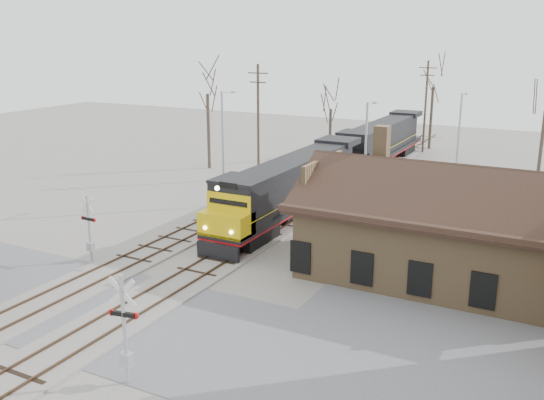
% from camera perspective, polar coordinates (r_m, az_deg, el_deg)
% --- Properties ---
extents(ground, '(140.00, 140.00, 0.00)m').
position_cam_1_polar(ground, '(30.15, -13.73, -10.60)').
color(ground, gray).
rests_on(ground, ground).
extents(road, '(60.00, 9.00, 0.03)m').
position_cam_1_polar(road, '(30.15, -13.73, -10.57)').
color(road, '#5B5B60').
rests_on(road, ground).
extents(parking_lot, '(22.00, 26.00, 0.03)m').
position_cam_1_polar(parking_lot, '(27.27, 24.04, -14.46)').
color(parking_lot, '#5B5B60').
rests_on(parking_lot, ground).
extents(track_main, '(3.40, 90.00, 0.24)m').
position_cam_1_polar(track_main, '(41.62, -0.07, -2.70)').
color(track_main, gray).
rests_on(track_main, ground).
extents(track_siding, '(3.40, 90.00, 0.24)m').
position_cam_1_polar(track_siding, '(43.80, -5.28, -1.84)').
color(track_siding, gray).
rests_on(track_siding, ground).
extents(depot, '(15.20, 9.31, 7.90)m').
position_cam_1_polar(depot, '(34.31, 15.52, -3.15)').
color(depot, olive).
rests_on(depot, ground).
extents(locomotive_lead, '(3.04, 20.35, 4.52)m').
position_cam_1_polar(locomotive_lead, '(43.35, 1.64, 1.21)').
color(locomotive_lead, black).
rests_on(locomotive_lead, ground).
extents(locomotive_trailing, '(3.04, 20.35, 4.28)m').
position_cam_1_polar(locomotive_trailing, '(62.15, 10.09, 5.31)').
color(locomotive_trailing, black).
rests_on(locomotive_trailing, ground).
extents(crossbuck_near, '(1.26, 0.33, 4.46)m').
position_cam_1_polar(crossbuck_near, '(23.97, -13.68, -12.19)').
color(crossbuck_near, '#A5A8AD').
rests_on(crossbuck_near, ground).
extents(crossbuck_far, '(1.15, 0.30, 4.02)m').
position_cam_1_polar(crossbuck_far, '(36.91, -16.81, -2.79)').
color(crossbuck_far, '#A5A8AD').
rests_on(crossbuck_far, ground).
extents(streetlight_a, '(0.25, 2.04, 8.85)m').
position_cam_1_polar(streetlight_a, '(46.49, -4.56, 5.40)').
color(streetlight_a, '#A5A8AD').
rests_on(streetlight_a, ground).
extents(streetlight_b, '(0.25, 2.04, 8.36)m').
position_cam_1_polar(streetlight_b, '(44.04, 8.85, 4.37)').
color(streetlight_b, '#A5A8AD').
rests_on(streetlight_b, ground).
extents(streetlight_c, '(0.25, 2.04, 8.15)m').
position_cam_1_polar(streetlight_c, '(54.90, 17.20, 5.91)').
color(streetlight_c, '#A5A8AD').
rests_on(streetlight_c, ground).
extents(utility_pole_a, '(2.00, 0.24, 10.41)m').
position_cam_1_polar(utility_pole_a, '(55.31, -1.31, 7.53)').
color(utility_pole_a, '#382D23').
rests_on(utility_pole_a, ground).
extents(utility_pole_b, '(2.00, 0.24, 10.17)m').
position_cam_1_polar(utility_pole_b, '(70.36, 14.25, 8.66)').
color(utility_pole_b, '#382D23').
rests_on(utility_pole_b, ground).
extents(tree_a, '(4.91, 4.91, 12.03)m').
position_cam_1_polar(tree_a, '(59.81, -6.13, 11.07)').
color(tree_a, '#382D23').
rests_on(tree_a, ground).
extents(tree_b, '(3.51, 3.51, 8.61)m').
position_cam_1_polar(tree_b, '(65.13, 5.56, 9.26)').
color(tree_b, '#382D23').
rests_on(tree_b, ground).
extents(tree_c, '(4.76, 4.76, 11.66)m').
position_cam_1_polar(tree_c, '(72.41, 14.99, 11.17)').
color(tree_c, '#382D23').
rests_on(tree_c, ground).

